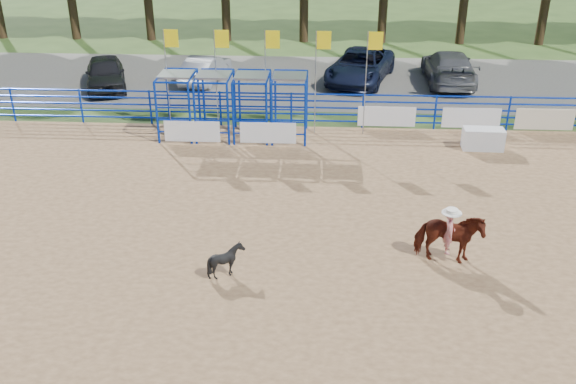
# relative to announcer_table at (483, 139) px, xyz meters

# --- Properties ---
(ground) EXTENTS (120.00, 120.00, 0.00)m
(ground) POSITION_rel_announcer_table_xyz_m (-7.55, -7.89, -0.43)
(ground) COLOR #3E5A24
(ground) RESTS_ON ground
(arena_dirt) EXTENTS (30.00, 20.00, 0.02)m
(arena_dirt) POSITION_rel_announcer_table_xyz_m (-7.55, -7.89, -0.42)
(arena_dirt) COLOR #99744C
(arena_dirt) RESTS_ON ground
(gravel_strip) EXTENTS (40.00, 10.00, 0.01)m
(gravel_strip) POSITION_rel_announcer_table_xyz_m (-7.55, 9.11, -0.43)
(gravel_strip) COLOR slate
(gravel_strip) RESTS_ON ground
(announcer_table) EXTENTS (1.56, 0.76, 0.82)m
(announcer_table) POSITION_rel_announcer_table_xyz_m (0.00, 0.00, 0.00)
(announcer_table) COLOR silver
(announcer_table) RESTS_ON arena_dirt
(horse_and_rider) EXTENTS (1.89, 1.05, 2.24)m
(horse_and_rider) POSITION_rel_announcer_table_xyz_m (-2.77, -8.39, 0.42)
(horse_and_rider) COLOR maroon
(horse_and_rider) RESTS_ON arena_dirt
(calf) EXTENTS (0.99, 0.92, 0.93)m
(calf) POSITION_rel_announcer_table_xyz_m (-8.68, -9.38, 0.05)
(calf) COLOR black
(calf) RESTS_ON arena_dirt
(car_a) EXTENTS (3.21, 4.95, 1.57)m
(car_a) POSITION_rel_announcer_table_xyz_m (-17.08, 7.15, 0.36)
(car_a) COLOR black
(car_a) RESTS_ON gravel_strip
(car_b) EXTENTS (2.22, 4.40, 1.38)m
(car_b) POSITION_rel_announcer_table_xyz_m (-12.30, 8.57, 0.27)
(car_b) COLOR gray
(car_b) RESTS_ON gravel_strip
(car_c) EXTENTS (4.20, 6.35, 1.62)m
(car_c) POSITION_rel_announcer_table_xyz_m (-4.34, 9.10, 0.39)
(car_c) COLOR #131A31
(car_c) RESTS_ON gravel_strip
(car_d) EXTENTS (2.43, 5.72, 1.65)m
(car_d) POSITION_rel_announcer_table_xyz_m (0.18, 9.07, 0.40)
(car_d) COLOR #5F5F61
(car_d) RESTS_ON gravel_strip
(perimeter_fence) EXTENTS (30.10, 20.10, 1.50)m
(perimeter_fence) POSITION_rel_announcer_table_xyz_m (-7.55, -7.89, 0.32)
(perimeter_fence) COLOR #082FBC
(perimeter_fence) RESTS_ON ground
(chute_assembly) EXTENTS (19.32, 2.41, 4.20)m
(chute_assembly) POSITION_rel_announcer_table_xyz_m (-9.45, 0.95, 0.83)
(chute_assembly) COLOR #082FBC
(chute_assembly) RESTS_ON ground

